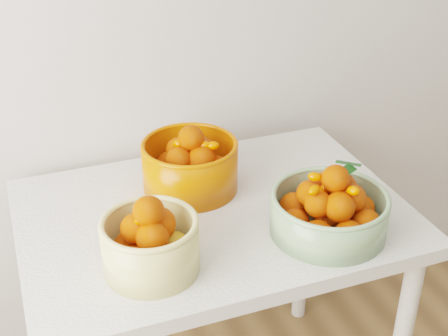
{
  "coord_description": "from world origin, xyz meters",
  "views": [
    {
      "loc": [
        -0.85,
        0.31,
        1.66
      ],
      "look_at": [
        -0.4,
        1.52,
        0.92
      ],
      "focal_mm": 50.0,
      "sensor_mm": 36.0,
      "label": 1
    }
  ],
  "objects_px": {
    "table": "(214,240)",
    "bowl_cream": "(150,243)",
    "bowl_green": "(330,210)",
    "bowl_orange": "(190,165)"
  },
  "relations": [
    {
      "from": "table",
      "to": "bowl_cream",
      "type": "distance_m",
      "value": 0.32
    },
    {
      "from": "bowl_green",
      "to": "bowl_orange",
      "type": "height_order",
      "value": "bowl_orange"
    },
    {
      "from": "table",
      "to": "bowl_orange",
      "type": "bearing_deg",
      "value": 98.62
    },
    {
      "from": "bowl_cream",
      "to": "bowl_orange",
      "type": "bearing_deg",
      "value": 57.61
    },
    {
      "from": "table",
      "to": "bowl_green",
      "type": "height_order",
      "value": "bowl_green"
    },
    {
      "from": "bowl_cream",
      "to": "bowl_green",
      "type": "relative_size",
      "value": 0.85
    },
    {
      "from": "bowl_green",
      "to": "table",
      "type": "bearing_deg",
      "value": 141.53
    },
    {
      "from": "bowl_orange",
      "to": "bowl_cream",
      "type": "bearing_deg",
      "value": -122.39
    },
    {
      "from": "table",
      "to": "bowl_green",
      "type": "relative_size",
      "value": 2.92
    },
    {
      "from": "table",
      "to": "bowl_orange",
      "type": "height_order",
      "value": "bowl_orange"
    }
  ]
}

